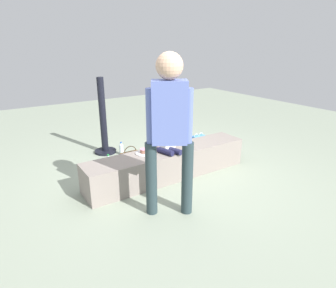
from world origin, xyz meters
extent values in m
plane|color=gray|center=(0.00, 0.00, 0.00)|extent=(12.00, 12.00, 0.00)
cube|color=gray|center=(0.00, 0.00, 0.20)|extent=(2.36, 0.45, 0.40)
cylinder|color=#1D1D40|center=(-0.12, -0.10, 0.44)|extent=(0.14, 0.26, 0.08)
cylinder|color=#1D1D40|center=(-0.01, -0.13, 0.44)|extent=(0.14, 0.26, 0.08)
cube|color=white|center=(-0.04, -0.01, 0.58)|extent=(0.24, 0.19, 0.28)
sphere|color=#DBAD8C|center=(-0.04, -0.01, 0.80)|extent=(0.16, 0.16, 0.16)
cylinder|color=#DBAD8C|center=(-0.15, 0.02, 0.57)|extent=(0.05, 0.05, 0.21)
cylinder|color=#DBAD8C|center=(0.08, -0.04, 0.57)|extent=(0.05, 0.05, 0.21)
cylinder|color=#27383C|center=(-0.32, -0.84, 0.41)|extent=(0.12, 0.12, 0.82)
cylinder|color=#27383C|center=(-0.65, -0.64, 0.41)|extent=(0.12, 0.12, 0.82)
cube|color=#5D6EB8|center=(-0.48, -0.74, 1.13)|extent=(0.40, 0.36, 0.62)
sphere|color=#DBAD8C|center=(-0.48, -0.74, 1.57)|extent=(0.26, 0.26, 0.26)
cylinder|color=#5D6EB8|center=(-0.33, -0.84, 1.07)|extent=(0.10, 0.10, 0.59)
cylinder|color=#5D6EB8|center=(-0.64, -0.65, 1.07)|extent=(0.10, 0.10, 0.59)
cylinder|color=white|center=(-0.34, 0.08, 0.40)|extent=(0.22, 0.22, 0.01)
cylinder|color=#965F49|center=(-0.34, 0.08, 0.43)|extent=(0.10, 0.10, 0.05)
cylinder|color=pink|center=(-0.34, 0.08, 0.46)|extent=(0.10, 0.10, 0.01)
cube|color=silver|center=(-0.28, 0.07, 0.41)|extent=(0.11, 0.04, 0.00)
cube|color=#4C99E0|center=(0.87, 0.42, 0.17)|extent=(0.22, 0.11, 0.33)
torus|color=white|center=(0.82, 0.42, 0.33)|extent=(0.09, 0.01, 0.09)
torus|color=white|center=(0.92, 0.42, 0.33)|extent=(0.09, 0.01, 0.09)
cylinder|color=black|center=(-0.39, 1.38, 0.02)|extent=(0.36, 0.36, 0.04)
cylinder|color=black|center=(-0.39, 1.38, 0.65)|extent=(0.11, 0.11, 1.22)
cylinder|color=silver|center=(-0.60, 0.71, 0.09)|extent=(0.07, 0.07, 0.18)
cone|color=silver|center=(-0.60, 0.71, 0.19)|extent=(0.06, 0.06, 0.03)
cylinder|color=#268C3F|center=(-0.60, 0.71, 0.22)|extent=(0.03, 0.03, 0.02)
cylinder|color=silver|center=(-0.20, 1.14, 0.09)|extent=(0.07, 0.07, 0.17)
cone|color=silver|center=(-0.20, 1.14, 0.19)|extent=(0.06, 0.06, 0.03)
cylinder|color=blue|center=(-0.20, 1.14, 0.21)|extent=(0.03, 0.03, 0.02)
cylinder|color=red|center=(0.31, 1.03, 0.05)|extent=(0.08, 0.08, 0.11)
cube|color=black|center=(0.48, 0.46, 0.10)|extent=(0.26, 0.11, 0.19)
torus|color=black|center=(0.48, 0.46, 0.19)|extent=(0.20, 0.01, 0.20)
cube|color=brown|center=(-0.25, 0.70, 0.09)|extent=(0.29, 0.13, 0.19)
torus|color=brown|center=(-0.25, 0.70, 0.19)|extent=(0.21, 0.01, 0.21)
camera|label=1|loc=(-2.00, -3.02, 1.77)|focal=30.54mm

